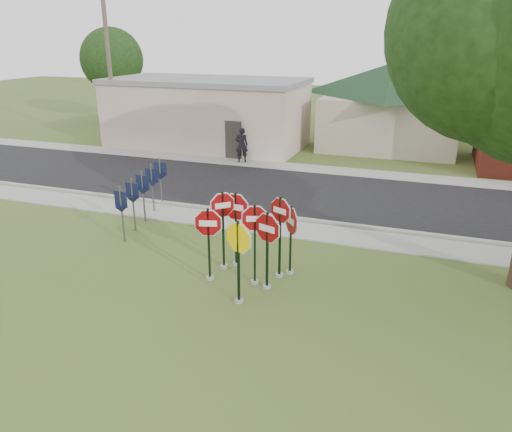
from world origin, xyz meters
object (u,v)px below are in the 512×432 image
(stop_sign_yellow, at_px, (238,251))
(utility_pole_near, at_px, (109,66))
(stop_sign_left, at_px, (209,235))
(stop_sign_center, at_px, (255,234))
(pedestrian, at_px, (242,145))

(stop_sign_yellow, relative_size, utility_pole_near, 0.26)
(stop_sign_yellow, xyz_separation_m, stop_sign_left, (-1.30, 0.97, -0.10))
(stop_sign_left, xyz_separation_m, utility_pole_near, (-12.98, 14.27, 3.56))
(stop_sign_center, relative_size, stop_sign_yellow, 1.02)
(stop_sign_center, distance_m, utility_pole_near, 20.35)
(pedestrian, bearing_deg, stop_sign_left, 82.95)
(stop_sign_center, bearing_deg, stop_sign_left, -171.09)
(stop_sign_yellow, bearing_deg, pedestrian, 110.98)
(stop_sign_yellow, bearing_deg, stop_sign_center, 88.65)
(stop_sign_center, distance_m, stop_sign_yellow, 1.18)
(stop_sign_left, relative_size, pedestrian, 1.20)
(utility_pole_near, bearing_deg, stop_sign_center, -44.52)
(stop_sign_left, distance_m, utility_pole_near, 19.61)
(stop_sign_center, xyz_separation_m, stop_sign_yellow, (-0.03, -1.17, -0.03))
(stop_sign_yellow, relative_size, stop_sign_left, 1.06)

